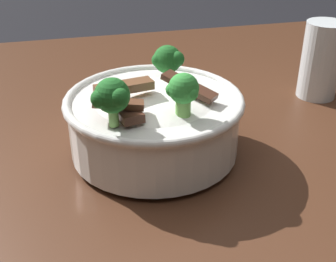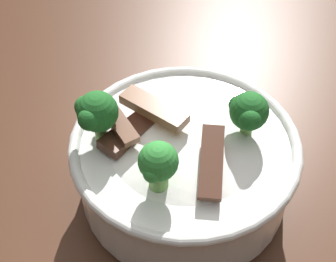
% 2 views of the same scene
% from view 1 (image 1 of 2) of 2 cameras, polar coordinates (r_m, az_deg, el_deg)
% --- Properties ---
extents(dining_table, '(1.46, 1.03, 0.77)m').
position_cam_1_polar(dining_table, '(0.73, -9.32, -6.07)').
color(dining_table, '#472819').
rests_on(dining_table, ground).
extents(rice_bowl, '(0.24, 0.24, 0.15)m').
position_cam_1_polar(rice_bowl, '(0.61, -1.80, 1.72)').
color(rice_bowl, white).
rests_on(rice_bowl, dining_table).
extents(drinking_glass, '(0.07, 0.07, 0.13)m').
position_cam_1_polar(drinking_glass, '(0.84, 18.84, 7.90)').
color(drinking_glass, white).
rests_on(drinking_glass, dining_table).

